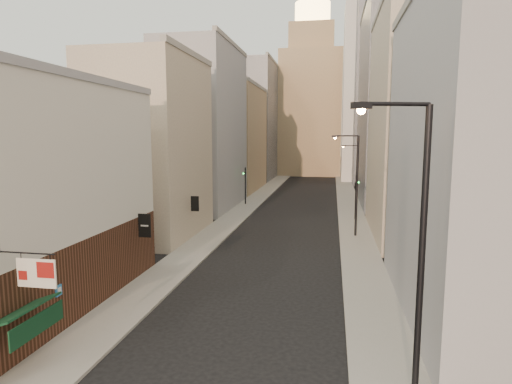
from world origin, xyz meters
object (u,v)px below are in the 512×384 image
Objects in this scene: clock_tower at (311,99)px; streetlamp_near at (415,237)px; streetlamp_far at (355,172)px; streetlamp_mid at (354,180)px; traffic_light_right at (356,185)px; traffic_light_left at (245,178)px; white_tower at (364,87)px.

clock_tower is 89.22m from streetlamp_near.
streetlamp_mid is at bearing -88.54° from streetlamp_far.
traffic_light_right is at bearing 91.31° from streetlamp_mid.
streetlamp_far is at bearing -165.92° from traffic_light_left.
streetlamp_near is at bearing -84.84° from clock_tower.
white_tower is 40.62m from traffic_light_left.
white_tower is 36.56m from streetlamp_far.
white_tower reaches higher than streetlamp_mid.
streetlamp_near is 32.30m from traffic_light_right.
clock_tower reaches higher than streetlamp_near.
streetlamp_far is 1.59× the size of traffic_light_left.
white_tower is 4.04× the size of streetlamp_near.
traffic_light_left is 16.07m from traffic_light_right.
streetlamp_far reaches higher than traffic_light_right.
traffic_light_right is (7.79, -55.84, -13.78)m from clock_tower.
traffic_light_right is at bearing -87.34° from streetlamp_far.
white_tower reaches higher than streetlamp_near.
traffic_light_left is (-14.12, -0.03, -1.00)m from streetlamp_far.
streetlamp_mid reaches higher than traffic_light_right.
clock_tower reaches higher than traffic_light_right.
clock_tower reaches higher than streetlamp_mid.
streetlamp_mid is (-3.81, -49.51, -13.34)m from white_tower.
clock_tower is 8.98× the size of traffic_light_right.
streetlamp_near reaches higher than streetlamp_far.
streetlamp_near is at bearing -82.44° from streetlamp_mid.
streetlamp_near is 2.05× the size of traffic_light_left.
streetlamp_far is at bearing 92.59° from streetlamp_mid.
traffic_light_left is at bearing -97.23° from clock_tower.
clock_tower is 58.04m from traffic_light_right.
traffic_light_left is (-14.00, 40.42, -2.31)m from streetlamp_near.
streetlamp_near is 2.05× the size of traffic_light_right.
streetlamp_near is at bearing 89.36° from traffic_light_right.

